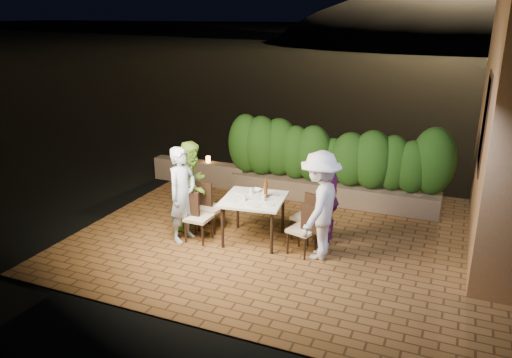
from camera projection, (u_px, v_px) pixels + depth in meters
The scene contains 30 objects.
ground at pixel (283, 247), 8.18m from camera, with size 400.00×400.00×0.00m, color black.
terrace_floor at pixel (293, 238), 8.64m from camera, with size 7.00×6.00×0.15m, color brown.
window_pane at pixel (487, 122), 7.82m from camera, with size 0.08×1.00×1.40m, color black.
window_frame at pixel (486, 122), 7.83m from camera, with size 0.06×1.15×1.55m, color black.
planter at pixel (331, 192), 10.05m from camera, with size 4.20×0.55×0.40m, color brown.
hedge at pixel (333, 156), 9.81m from camera, with size 4.00×0.70×1.10m, color #1C4312, non-canonical shape.
parapet at pixel (200, 172), 11.14m from camera, with size 2.20×0.30×0.50m, color brown.
hill at pixel (463, 78), 61.21m from camera, with size 52.00×40.00×22.00m, color black.
dining_table at pixel (254, 219), 8.28m from camera, with size 0.99×0.99×0.75m, color white, non-canonical shape.
plate_nw at pixel (232, 201), 8.01m from camera, with size 0.19×0.19×0.01m, color white.
plate_sw at pixel (242, 192), 8.41m from camera, with size 0.20×0.20×0.01m, color white.
plate_ne at pixel (268, 204), 7.89m from camera, with size 0.22×0.22×0.01m, color white.
plate_se at pixel (272, 194), 8.31m from camera, with size 0.22×0.22×0.01m, color white.
plate_centre at pixel (253, 198), 8.13m from camera, with size 0.24×0.24×0.01m, color white.
plate_front at pixel (253, 205), 7.86m from camera, with size 0.25×0.25×0.01m, color white.
glass_nw at pixel (244, 198), 8.02m from camera, with size 0.06×0.06×0.10m, color silver.
glass_sw at pixel (251, 191), 8.33m from camera, with size 0.06×0.06×0.11m, color silver.
glass_ne at pixel (264, 198), 8.03m from camera, with size 0.06×0.06×0.10m, color silver.
glass_se at pixel (264, 193), 8.20m from camera, with size 0.07×0.07×0.11m, color silver.
beer_bottle at pixel (266, 188), 8.12m from camera, with size 0.07×0.07×0.34m, color #522C0D, non-canonical shape.
bowl at pixel (256, 190), 8.46m from camera, with size 0.18×0.18×0.04m, color white.
chair_left_front at pixel (198, 217), 8.25m from camera, with size 0.39×0.39×0.85m, color black, non-canonical shape.
chair_left_back at pixel (211, 207), 8.67m from camera, with size 0.40×0.40×0.86m, color black, non-canonical shape.
chair_right_front at pixel (302, 229), 7.80m from camera, with size 0.39×0.39×0.84m, color black, non-canonical shape.
chair_right_back at pixel (306, 216), 8.29m from camera, with size 0.39×0.39×0.84m, color black, non-canonical shape.
diner_blue at pixel (182, 194), 8.17m from camera, with size 0.59×0.38×1.60m, color #A0B7CE.
diner_green at pixel (193, 185), 8.68m from camera, with size 0.76×0.59×1.57m, color #79B538.
diner_white at pixel (320, 206), 7.57m from camera, with size 1.10×0.63×1.70m, color silver.
diner_purple at pixel (328, 199), 8.13m from camera, with size 0.87×0.36×1.48m, color #6C2467.
parapet_lamp at pixel (208, 159), 10.96m from camera, with size 0.10×0.10×0.14m, color orange.
Camera 1 is at (2.45, -7.00, 3.63)m, focal length 35.00 mm.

